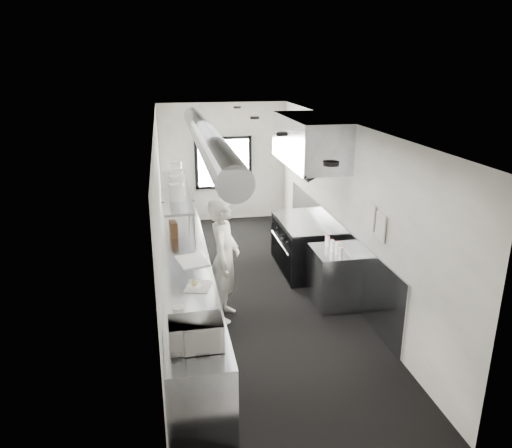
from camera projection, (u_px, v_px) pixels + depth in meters
name	position (u px, v px, depth m)	size (l,w,h in m)	color
floor	(254.00, 289.00, 8.35)	(3.00, 8.00, 0.01)	black
ceiling	(254.00, 123.00, 7.45)	(3.00, 8.00, 0.01)	silver
wall_back	(223.00, 163.00, 11.63)	(3.00, 0.02, 2.80)	silver
wall_front	(339.00, 346.00, 4.17)	(3.00, 0.02, 2.80)	silver
wall_left	(160.00, 216.00, 7.64)	(0.02, 8.00, 2.80)	silver
wall_right	(342.00, 206.00, 8.16)	(0.02, 8.00, 2.80)	silver
wall_cladding	(333.00, 247.00, 8.71)	(0.03, 5.50, 1.10)	#9A9FA9
hvac_duct	(206.00, 137.00, 7.78)	(0.40, 0.40, 6.40)	gray
service_window	(224.00, 163.00, 11.59)	(1.36, 0.05, 1.25)	white
exhaust_hood	(309.00, 141.00, 8.43)	(0.81, 2.20, 0.88)	#9A9FA9
prep_counter	(187.00, 283.00, 7.53)	(0.70, 6.00, 0.90)	#9A9FA9
pass_shelf	(177.00, 191.00, 8.58)	(0.45, 3.00, 0.68)	#9A9FA9
range	(302.00, 245.00, 9.03)	(0.88, 1.60, 0.94)	black
bottle_station	(333.00, 277.00, 7.75)	(0.65, 0.80, 0.90)	#9A9FA9
far_work_table	(178.00, 213.00, 10.98)	(0.70, 1.20, 0.90)	#9A9FA9
notice_sheet_a	(370.00, 216.00, 6.98)	(0.02, 0.28, 0.38)	silver
notice_sheet_b	(380.00, 227.00, 6.67)	(0.02, 0.28, 0.38)	silver
line_cook	(224.00, 260.00, 7.16)	(0.68, 0.45, 1.88)	silver
microwave	(196.00, 334.00, 5.01)	(0.51, 0.39, 0.31)	white
deli_tub_a	(177.00, 320.00, 5.46)	(0.15, 0.15, 0.11)	beige
deli_tub_b	(179.00, 311.00, 5.68)	(0.13, 0.13, 0.09)	beige
newspaper	(199.00, 286.00, 6.40)	(0.31, 0.39, 0.01)	white
small_plate	(195.00, 286.00, 6.39)	(0.19, 0.19, 0.02)	white
pastry	(194.00, 283.00, 6.38)	(0.08, 0.08, 0.08)	#CCBD6B
cutting_board	(192.00, 261.00, 7.20)	(0.40, 0.53, 0.02)	white
knife_block	(173.00, 229.00, 8.16)	(0.11, 0.24, 0.27)	#54381D
plate_stack_a	(176.00, 192.00, 7.84)	(0.23, 0.23, 0.27)	white
plate_stack_b	(178.00, 186.00, 8.11)	(0.26, 0.26, 0.34)	white
plate_stack_c	(176.00, 179.00, 8.57)	(0.23, 0.23, 0.33)	white
plate_stack_d	(176.00, 171.00, 9.21)	(0.22, 0.22, 0.34)	white
squeeze_bottle_a	(341.00, 253.00, 7.25)	(0.06, 0.06, 0.19)	white
squeeze_bottle_b	(337.00, 248.00, 7.43)	(0.07, 0.07, 0.20)	white
squeeze_bottle_c	(332.00, 246.00, 7.54)	(0.06, 0.06, 0.19)	white
squeeze_bottle_d	(328.00, 242.00, 7.75)	(0.05, 0.05, 0.16)	white
squeeze_bottle_e	(327.00, 240.00, 7.82)	(0.06, 0.06, 0.17)	white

